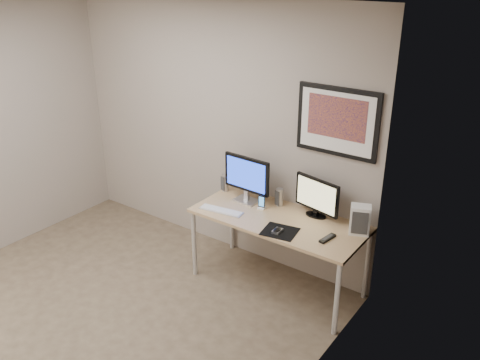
{
  "coord_description": "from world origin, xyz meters",
  "views": [
    {
      "loc": [
        3.1,
        -2.19,
        2.89
      ],
      "look_at": [
        0.75,
        1.1,
        1.13
      ],
      "focal_mm": 38.0,
      "sensor_mm": 36.0,
      "label": 1
    }
  ],
  "objects_px": {
    "monitor_large": "(247,177)",
    "monitor_tv": "(317,197)",
    "phone_dock": "(262,202)",
    "speaker_left": "(225,183)",
    "keyboard": "(221,210)",
    "framed_art": "(337,122)",
    "speaker_right": "(280,197)",
    "fan_unit": "(360,220)",
    "desk": "(278,224)"
  },
  "relations": [
    {
      "from": "monitor_tv",
      "to": "speaker_right",
      "type": "distance_m",
      "value": 0.4
    },
    {
      "from": "speaker_left",
      "to": "fan_unit",
      "type": "xyz_separation_m",
      "value": [
        1.46,
        -0.03,
        0.04
      ]
    },
    {
      "from": "framed_art",
      "to": "phone_dock",
      "type": "bearing_deg",
      "value": -155.58
    },
    {
      "from": "speaker_right",
      "to": "keyboard",
      "type": "xyz_separation_m",
      "value": [
        -0.38,
        -0.42,
        -0.08
      ]
    },
    {
      "from": "speaker_right",
      "to": "monitor_large",
      "type": "bearing_deg",
      "value": -151.2
    },
    {
      "from": "speaker_right",
      "to": "monitor_tv",
      "type": "bearing_deg",
      "value": 9.1
    },
    {
      "from": "desk",
      "to": "framed_art",
      "type": "xyz_separation_m",
      "value": [
        0.35,
        0.33,
        0.96
      ]
    },
    {
      "from": "desk",
      "to": "speaker_right",
      "type": "relative_size",
      "value": 9.17
    },
    {
      "from": "monitor_large",
      "to": "phone_dock",
      "type": "height_order",
      "value": "monitor_large"
    },
    {
      "from": "desk",
      "to": "speaker_left",
      "type": "bearing_deg",
      "value": 165.43
    },
    {
      "from": "monitor_large",
      "to": "monitor_tv",
      "type": "height_order",
      "value": "monitor_large"
    },
    {
      "from": "keyboard",
      "to": "framed_art",
      "type": "bearing_deg",
      "value": 23.2
    },
    {
      "from": "phone_dock",
      "to": "speaker_left",
      "type": "bearing_deg",
      "value": 157.02
    },
    {
      "from": "keyboard",
      "to": "monitor_tv",
      "type": "bearing_deg",
      "value": 20.52
    },
    {
      "from": "monitor_large",
      "to": "monitor_tv",
      "type": "bearing_deg",
      "value": 11.74
    },
    {
      "from": "monitor_large",
      "to": "monitor_tv",
      "type": "xyz_separation_m",
      "value": [
        0.69,
        0.11,
        -0.06
      ]
    },
    {
      "from": "monitor_large",
      "to": "speaker_left",
      "type": "relative_size",
      "value": 2.88
    },
    {
      "from": "speaker_right",
      "to": "phone_dock",
      "type": "xyz_separation_m",
      "value": [
        -0.1,
        -0.16,
        -0.02
      ]
    },
    {
      "from": "framed_art",
      "to": "fan_unit",
      "type": "height_order",
      "value": "framed_art"
    },
    {
      "from": "phone_dock",
      "to": "keyboard",
      "type": "distance_m",
      "value": 0.39
    },
    {
      "from": "desk",
      "to": "monitor_tv",
      "type": "relative_size",
      "value": 3.41
    },
    {
      "from": "monitor_tv",
      "to": "phone_dock",
      "type": "xyz_separation_m",
      "value": [
        -0.49,
        -0.16,
        -0.13
      ]
    },
    {
      "from": "framed_art",
      "to": "keyboard",
      "type": "xyz_separation_m",
      "value": [
        -0.86,
        -0.53,
        -0.88
      ]
    },
    {
      "from": "phone_dock",
      "to": "keyboard",
      "type": "bearing_deg",
      "value": -145.95
    },
    {
      "from": "monitor_large",
      "to": "speaker_right",
      "type": "height_order",
      "value": "monitor_large"
    },
    {
      "from": "speaker_left",
      "to": "fan_unit",
      "type": "height_order",
      "value": "fan_unit"
    },
    {
      "from": "framed_art",
      "to": "phone_dock",
      "type": "xyz_separation_m",
      "value": [
        -0.58,
        -0.26,
        -0.82
      ]
    },
    {
      "from": "monitor_tv",
      "to": "keyboard",
      "type": "xyz_separation_m",
      "value": [
        -0.77,
        -0.42,
        -0.19
      ]
    },
    {
      "from": "desk",
      "to": "monitor_large",
      "type": "relative_size",
      "value": 3.17
    },
    {
      "from": "framed_art",
      "to": "speaker_right",
      "type": "bearing_deg",
      "value": -167.55
    },
    {
      "from": "monitor_large",
      "to": "monitor_tv",
      "type": "distance_m",
      "value": 0.7
    },
    {
      "from": "framed_art",
      "to": "desk",
      "type": "bearing_deg",
      "value": -136.54
    },
    {
      "from": "framed_art",
      "to": "fan_unit",
      "type": "relative_size",
      "value": 2.89
    },
    {
      "from": "desk",
      "to": "phone_dock",
      "type": "xyz_separation_m",
      "value": [
        -0.23,
        0.07,
        0.13
      ]
    },
    {
      "from": "desk",
      "to": "monitor_large",
      "type": "xyz_separation_m",
      "value": [
        -0.44,
        0.12,
        0.32
      ]
    },
    {
      "from": "monitor_tv",
      "to": "fan_unit",
      "type": "bearing_deg",
      "value": 4.03
    },
    {
      "from": "desk",
      "to": "speaker_right",
      "type": "bearing_deg",
      "value": 120.08
    },
    {
      "from": "framed_art",
      "to": "keyboard",
      "type": "height_order",
      "value": "framed_art"
    },
    {
      "from": "desk",
      "to": "speaker_left",
      "type": "relative_size",
      "value": 9.12
    },
    {
      "from": "desk",
      "to": "speaker_right",
      "type": "height_order",
      "value": "speaker_right"
    },
    {
      "from": "speaker_right",
      "to": "framed_art",
      "type": "bearing_deg",
      "value": 21.37
    },
    {
      "from": "framed_art",
      "to": "speaker_right",
      "type": "height_order",
      "value": "framed_art"
    },
    {
      "from": "speaker_right",
      "to": "keyboard",
      "type": "relative_size",
      "value": 0.41
    },
    {
      "from": "framed_art",
      "to": "monitor_large",
      "type": "bearing_deg",
      "value": -164.6
    },
    {
      "from": "desk",
      "to": "monitor_large",
      "type": "bearing_deg",
      "value": 165.22
    },
    {
      "from": "framed_art",
      "to": "phone_dock",
      "type": "relative_size",
      "value": 5.43
    },
    {
      "from": "framed_art",
      "to": "keyboard",
      "type": "distance_m",
      "value": 1.34
    },
    {
      "from": "framed_art",
      "to": "monitor_tv",
      "type": "height_order",
      "value": "framed_art"
    },
    {
      "from": "keyboard",
      "to": "fan_unit",
      "type": "height_order",
      "value": "fan_unit"
    },
    {
      "from": "monitor_large",
      "to": "keyboard",
      "type": "height_order",
      "value": "monitor_large"
    }
  ]
}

